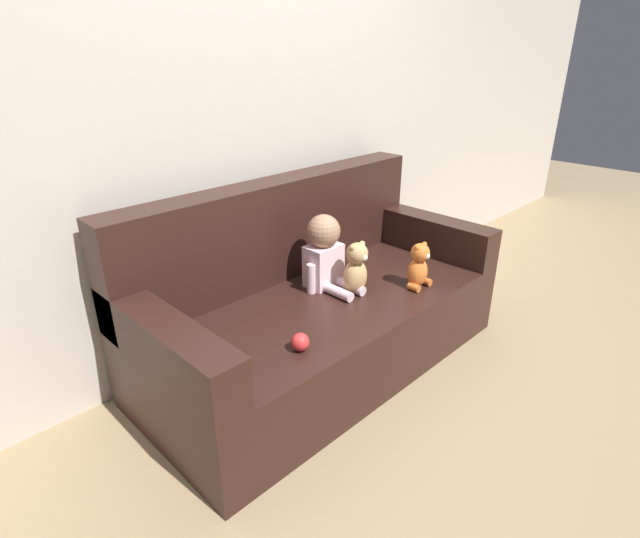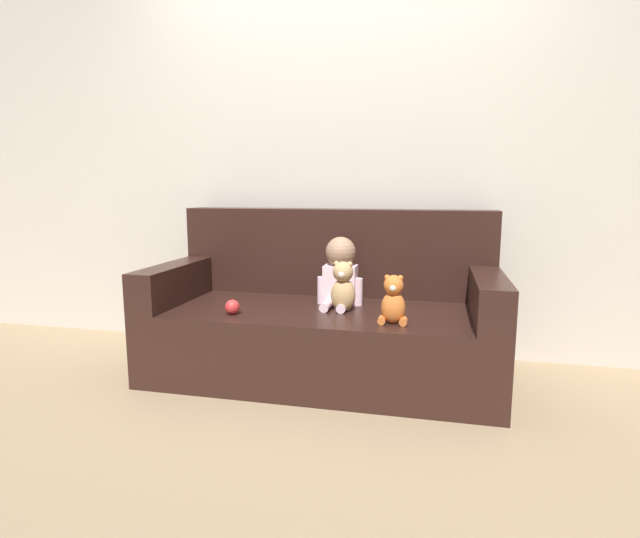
# 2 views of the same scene
# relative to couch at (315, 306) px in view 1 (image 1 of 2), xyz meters

# --- Properties ---
(ground_plane) EXTENTS (12.00, 12.00, 0.00)m
(ground_plane) POSITION_rel_couch_xyz_m (0.00, -0.07, -0.31)
(ground_plane) COLOR #9E8460
(wall_back) EXTENTS (8.00, 0.05, 2.60)m
(wall_back) POSITION_rel_couch_xyz_m (0.00, 0.46, 0.99)
(wall_back) COLOR beige
(wall_back) RESTS_ON ground_plane
(couch) EXTENTS (1.89, 0.88, 0.92)m
(couch) POSITION_rel_couch_xyz_m (0.00, 0.00, 0.00)
(couch) COLOR black
(couch) RESTS_ON ground_plane
(person_baby) EXTENTS (0.26, 0.32, 0.38)m
(person_baby) POSITION_rel_couch_xyz_m (0.08, 0.01, 0.27)
(person_baby) COLOR silver
(person_baby) RESTS_ON couch
(teddy_bear_brown) EXTENTS (0.13, 0.12, 0.27)m
(teddy_bear_brown) POSITION_rel_couch_xyz_m (0.13, -0.16, 0.22)
(teddy_bear_brown) COLOR tan
(teddy_bear_brown) RESTS_ON couch
(plush_toy_side) EXTENTS (0.14, 0.11, 0.24)m
(plush_toy_side) POSITION_rel_couch_xyz_m (0.41, -0.34, 0.20)
(plush_toy_side) COLOR orange
(plush_toy_side) RESTS_ON couch
(toy_ball) EXTENTS (0.08, 0.08, 0.08)m
(toy_ball) POSITION_rel_couch_xyz_m (-0.42, -0.34, 0.12)
(toy_ball) COLOR red
(toy_ball) RESTS_ON couch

